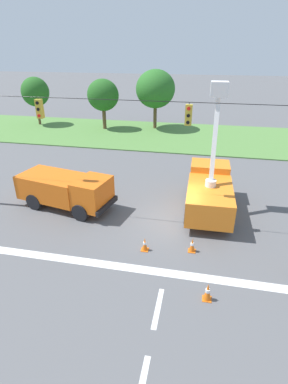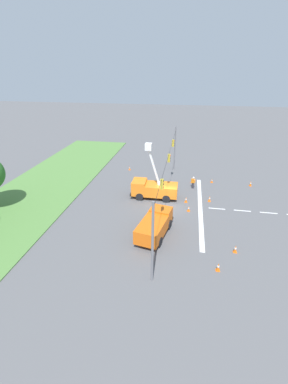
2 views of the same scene
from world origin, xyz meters
name	(u,v)px [view 2 (image 2 of 2)]	position (x,y,z in m)	size (l,w,h in m)	color
ground_plane	(167,205)	(0.00, 0.00, 0.00)	(200.00, 200.00, 0.00)	#565659
grass_verge	(36,193)	(0.00, 18.00, 0.05)	(56.00, 12.00, 0.10)	#517F3D
lane_markings	(212,208)	(0.00, -5.64, 0.00)	(17.60, 15.25, 0.01)	silver
signal_gantry	(168,172)	(0.02, 0.00, 4.43)	(26.20, 0.33, 7.20)	slate
utility_truck_bucket_lift	(153,188)	(1.72, 1.95, 1.41)	(2.62, 6.10, 7.28)	orange
utility_truck_support_near	(155,225)	(-6.75, 0.62, 1.21)	(6.14, 3.43, 2.12)	orange
road_worker	(193,182)	(5.54, -3.22, 1.00)	(0.39, 0.59, 1.77)	#383842
traffic_cone_foreground_left	(192,180)	(7.56, -3.09, 0.36)	(0.36, 0.36, 0.73)	orange
traffic_cone_foreground_right	(212,181)	(8.14, -6.04, 0.28)	(0.36, 0.36, 0.60)	orange
traffic_cone_mid_left	(210,199)	(1.81, -5.34, 0.39)	(0.36, 0.36, 0.78)	orange
traffic_cone_mid_right	(218,267)	(-10.99, -5.36, 0.38)	(0.36, 0.36, 0.77)	orange
traffic_cone_near_bucket	(235,249)	(-8.23, -7.14, 0.39)	(0.36, 0.36, 0.78)	orange
traffic_cone_lane_edge_a	(130,168)	(11.19, 7.34, 0.31)	(0.36, 0.36, 0.65)	orange
traffic_cone_lane_edge_b	(186,200)	(1.04, -2.37, 0.36)	(0.36, 0.36, 0.72)	orange
traffic_cone_far_left	(251,184)	(7.83, -11.53, 0.37)	(0.36, 0.36, 0.75)	orange
traffic_cone_far_right	(189,209)	(-1.20, -2.74, 0.34)	(0.36, 0.36, 0.69)	orange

